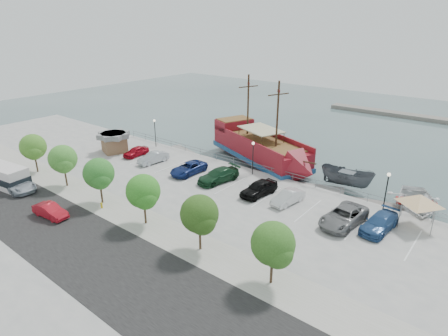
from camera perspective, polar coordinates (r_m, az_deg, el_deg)
The scene contains 35 objects.
ground at distance 43.01m, azimuth -0.62°, elevation -4.79°, with size 160.00×160.00×0.00m, color #3C4E4F.
land_slab at distance 31.96m, azimuth -26.30°, elevation -16.80°, with size 100.00×58.00×1.20m, color gray.
street at distance 33.36m, azimuth -18.70°, elevation -12.53°, with size 100.00×8.00×0.04m, color black.
sidewalk at distance 36.26m, azimuth -10.77°, elevation -8.75°, with size 100.00×4.00×0.05m, color gray.
seawall_railing at distance 48.17m, azimuth 5.24°, elevation 0.08°, with size 50.00×0.06×1.00m.
far_shore at distance 88.07m, azimuth 28.43°, elevation 6.69°, with size 40.00×3.00×0.80m, color slate.
pirate_ship at distance 52.46m, azimuth 6.32°, elevation 2.54°, with size 20.30×12.22×12.64m.
patrol_boat at distance 47.43m, azimuth 18.15°, elevation -1.66°, with size 2.45×6.50×2.52m, color #4C5158.
speedboat at distance 44.90m, azimuth 27.23°, elevation -5.03°, with size 5.62×7.87×1.63m, color silver.
dock_west at distance 58.42m, azimuth -6.15°, elevation 2.53°, with size 6.20×1.77×0.35m, color gray.
dock_mid at distance 46.57m, azimuth 13.81°, elevation -3.06°, with size 6.56×1.87×0.37m, color gray.
dock_east at distance 44.49m, azimuth 22.03°, elevation -5.27°, with size 6.80×1.94×0.39m, color slate.
shed at distance 57.30m, azimuth -16.41°, elevation 3.86°, with size 4.49×4.49×2.89m.
canopy_tent at distance 38.87m, azimuth 27.83°, elevation -3.59°, with size 5.02×5.02×3.69m.
street_van at distance 48.66m, azimuth -29.04°, elevation -2.16°, with size 2.52×5.46×1.52m, color #A8B0BB.
street_sedan at distance 40.75m, azimuth -24.96°, elevation -5.93°, with size 1.41×4.06×1.34m, color #B01320.
shuttle_bus at distance 50.72m, azimuth -30.66°, elevation -1.01°, with size 7.49×3.49×2.54m.
fire_hydrant at distance 40.73m, azimuth -18.16°, elevation -5.39°, with size 0.23×0.23×0.68m.
lamp_post_left at distance 57.86m, azimuth -10.50°, elevation 6.00°, with size 0.36×0.36×4.28m.
lamp_post_mid at distance 46.32m, azimuth 4.45°, elevation 2.40°, with size 0.36×0.36×4.28m.
lamp_post_right at distance 40.26m, azimuth 23.59°, elevation -2.45°, with size 0.36×0.36×4.28m.
tree_a at distance 52.42m, azimuth -27.07°, elevation 2.75°, with size 3.30×3.20×5.00m.
tree_b at distance 46.36m, azimuth -23.33°, elevation 1.13°, with size 3.30×3.20×5.00m.
tree_c at distance 40.61m, azimuth -18.50°, elevation -0.97°, with size 3.30×3.20×5.00m.
tree_d at distance 35.31m, azimuth -12.14°, elevation -3.71°, with size 3.30×3.20×5.00m.
tree_e at distance 30.69m, azimuth -3.65°, elevation -7.27°, with size 3.30×3.20×5.00m.
tree_f at distance 27.12m, azimuth 7.65°, elevation -11.67°, with size 3.30×3.20×5.00m.
parked_car_a at distance 54.93m, azimuth -13.27°, elevation 2.47°, with size 1.60×3.98×1.35m, color #A20918.
parked_car_b at distance 51.72m, azimuth -10.74°, elevation 1.54°, with size 1.54×4.42×1.46m, color #ADB3BA.
parked_car_c at distance 47.42m, azimuth -5.42°, elevation -0.03°, with size 2.41×5.21×1.45m, color navy.
parked_car_d at distance 44.79m, azimuth -0.87°, elevation -1.14°, with size 2.26×5.55×1.61m, color #14391F.
parked_car_e at distance 41.58m, azimuth 5.34°, elevation -3.06°, with size 1.96×4.87×1.66m, color black.
parked_car_f at distance 40.15m, azimuth 9.70°, elevation -4.43°, with size 1.48×4.26×1.40m, color silver.
parked_car_g at distance 37.43m, azimuth 17.78°, elevation -7.02°, with size 2.76×5.97×1.66m, color slate.
parked_car_h at distance 37.57m, azimuth 22.60°, elevation -7.73°, with size 2.10×5.17×1.50m, color navy.
Camera 1 is at (24.40, -29.86, 18.05)m, focal length 30.00 mm.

